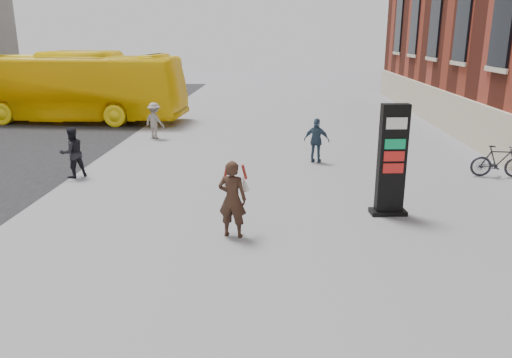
{
  "coord_description": "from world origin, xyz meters",
  "views": [
    {
      "loc": [
        1.61,
        -10.78,
        4.41
      ],
      "look_at": [
        1.08,
        0.67,
        1.06
      ],
      "focal_mm": 35.0,
      "sensor_mm": 36.0,
      "label": 1
    }
  ],
  "objects_px": {
    "woman": "(232,198)",
    "bus": "(60,87)",
    "pedestrian_a": "(72,153)",
    "pedestrian_b": "(155,121)",
    "info_pylon": "(392,161)",
    "pedestrian_c": "(317,141)",
    "bike_7": "(499,161)"
  },
  "relations": [
    {
      "from": "bus",
      "to": "pedestrian_a",
      "type": "xyz_separation_m",
      "value": [
        4.79,
        -10.41,
        -0.98
      ]
    },
    {
      "from": "woman",
      "to": "pedestrian_c",
      "type": "height_order",
      "value": "woman"
    },
    {
      "from": "bike_7",
      "to": "pedestrian_a",
      "type": "bearing_deg",
      "value": 97.28
    },
    {
      "from": "info_pylon",
      "to": "bike_7",
      "type": "xyz_separation_m",
      "value": [
        4.19,
        3.6,
        -0.89
      ]
    },
    {
      "from": "bus",
      "to": "bike_7",
      "type": "distance_m",
      "value": 20.77
    },
    {
      "from": "bus",
      "to": "info_pylon",
      "type": "bearing_deg",
      "value": -129.98
    },
    {
      "from": "info_pylon",
      "to": "woman",
      "type": "distance_m",
      "value": 4.16
    },
    {
      "from": "pedestrian_a",
      "to": "pedestrian_b",
      "type": "height_order",
      "value": "pedestrian_a"
    },
    {
      "from": "woman",
      "to": "bus",
      "type": "xyz_separation_m",
      "value": [
        -10.28,
        14.98,
        0.88
      ]
    },
    {
      "from": "pedestrian_a",
      "to": "pedestrian_c",
      "type": "relative_size",
      "value": 1.02
    },
    {
      "from": "info_pylon",
      "to": "bus",
      "type": "bearing_deg",
      "value": 131.59
    },
    {
      "from": "pedestrian_a",
      "to": "pedestrian_b",
      "type": "relative_size",
      "value": 1.03
    },
    {
      "from": "pedestrian_b",
      "to": "woman",
      "type": "bearing_deg",
      "value": 141.99
    },
    {
      "from": "pedestrian_c",
      "to": "bike_7",
      "type": "bearing_deg",
      "value": -179.93
    },
    {
      "from": "bike_7",
      "to": "pedestrian_b",
      "type": "bearing_deg",
      "value": 70.4
    },
    {
      "from": "pedestrian_c",
      "to": "info_pylon",
      "type": "bearing_deg",
      "value": 121.88
    },
    {
      "from": "pedestrian_b",
      "to": "pedestrian_a",
      "type": "bearing_deg",
      "value": 109.65
    },
    {
      "from": "bus",
      "to": "pedestrian_b",
      "type": "bearing_deg",
      "value": -121.97
    },
    {
      "from": "info_pylon",
      "to": "pedestrian_b",
      "type": "bearing_deg",
      "value": 126.87
    },
    {
      "from": "bus",
      "to": "bike_7",
      "type": "height_order",
      "value": "bus"
    },
    {
      "from": "bus",
      "to": "pedestrian_a",
      "type": "height_order",
      "value": "bus"
    },
    {
      "from": "info_pylon",
      "to": "pedestrian_b",
      "type": "relative_size",
      "value": 1.79
    },
    {
      "from": "pedestrian_b",
      "to": "pedestrian_c",
      "type": "xyz_separation_m",
      "value": [
        6.72,
        -3.9,
        0.0
      ]
    },
    {
      "from": "woman",
      "to": "bike_7",
      "type": "relative_size",
      "value": 1.04
    },
    {
      "from": "info_pylon",
      "to": "bike_7",
      "type": "distance_m",
      "value": 5.6
    },
    {
      "from": "info_pylon",
      "to": "pedestrian_c",
      "type": "bearing_deg",
      "value": 100.57
    },
    {
      "from": "info_pylon",
      "to": "bus",
      "type": "height_order",
      "value": "bus"
    },
    {
      "from": "info_pylon",
      "to": "pedestrian_a",
      "type": "relative_size",
      "value": 1.74
    },
    {
      "from": "woman",
      "to": "pedestrian_a",
      "type": "height_order",
      "value": "woman"
    },
    {
      "from": "bus",
      "to": "pedestrian_c",
      "type": "distance_m",
      "value": 15.05
    },
    {
      "from": "woman",
      "to": "bus",
      "type": "relative_size",
      "value": 0.14
    },
    {
      "from": "pedestrian_a",
      "to": "pedestrian_c",
      "type": "xyz_separation_m",
      "value": [
        7.84,
        2.29,
        -0.02
      ]
    }
  ]
}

